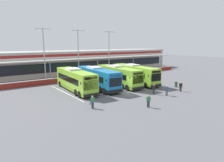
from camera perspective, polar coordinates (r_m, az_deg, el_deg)
name	(u,v)px	position (r m, az deg, el deg)	size (l,w,h in m)	color
ground_plane	(128,93)	(32.52, 4.63, -3.37)	(200.00, 200.00, 0.00)	#56565B
terminal_building	(63,62)	(55.02, -13.96, 5.34)	(70.00, 13.00, 6.00)	beige
red_barrier_wall	(85,77)	(44.17, -7.69, 1.08)	(60.00, 0.40, 1.10)	maroon
coach_bus_leftmost	(75,80)	(33.95, -10.60, 0.17)	(3.55, 12.29, 3.78)	#8CC633
coach_bus_left_centre	(97,78)	(35.61, -4.29, 0.82)	(3.55, 12.29, 3.78)	#1972B7
coach_bus_centre	(118,76)	(37.87, 1.77, 1.45)	(3.55, 12.29, 3.78)	#8CC633
coach_bus_right_centre	(135,74)	(40.12, 6.61, 1.91)	(3.55, 12.29, 3.78)	#8CC633
bay_stripe_far_west	(65,93)	(33.22, -13.43, -3.32)	(0.14, 13.00, 0.01)	silver
bay_stripe_west	(88,89)	(34.99, -7.08, -2.39)	(0.14, 13.00, 0.01)	silver
bay_stripe_mid_west	(107,86)	(37.14, -1.41, -1.54)	(0.14, 13.00, 0.01)	silver
bay_stripe_centre	(124,84)	(39.63, 3.60, -0.77)	(0.14, 13.00, 0.01)	silver
bay_stripe_mid_east	(139,81)	(42.38, 7.97, -0.10)	(0.14, 13.00, 0.01)	silver
pedestrian_with_handbag	(92,102)	(24.58, -5.70, -5.99)	(0.61, 0.53, 1.62)	#33333D
pedestrian_in_dark_coat	(148,101)	(25.25, 10.51, -5.63)	(0.49, 0.42, 1.62)	#33333D
pedestrian_child	(181,86)	(35.01, 19.29, -1.46)	(0.50, 0.42, 1.62)	#4C4238
pedestrian_near_bin	(167,90)	(31.52, 15.62, -2.56)	(0.52, 0.34, 1.62)	slate
pedestrian_approaching_bus	(154,89)	(31.80, 12.08, -2.28)	(0.43, 0.46, 1.62)	#33333D
lamp_post_west	(44,52)	(42.46, -19.09, 7.99)	(3.24, 0.28, 11.00)	#9E9EA3
lamp_post_centre	(78,51)	(45.60, -9.76, 8.57)	(3.24, 0.28, 11.00)	#9E9EA3
lamp_post_east	(109,50)	(50.45, -0.88, 8.92)	(3.24, 0.28, 11.00)	#9E9EA3
litter_bin	(176,85)	(38.32, 18.07, -0.98)	(0.54, 0.54, 0.93)	#2D5133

